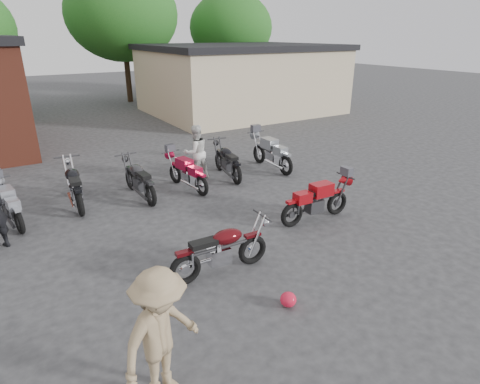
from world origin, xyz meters
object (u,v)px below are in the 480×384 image
sportbike (317,199)px  row_bike_2 (74,183)px  row_bike_5 (227,159)px  row_bike_4 (187,171)px  row_bike_3 (139,177)px  person_tan (161,336)px  person_light (196,152)px  row_bike_6 (271,151)px  helmet (288,299)px  vintage_motorcycle (222,247)px  row_bike_1 (9,203)px

sportbike → row_bike_2: bearing=141.4°
row_bike_5 → row_bike_2: bearing=96.1°
row_bike_4 → row_bike_5: 1.60m
row_bike_3 → person_tan: bearing=161.1°
person_light → row_bike_6: 2.66m
person_light → row_bike_6: (2.61, -0.45, -0.24)m
person_tan → row_bike_2: person_tan is taller
sportbike → row_bike_6: row_bike_6 is taller
sportbike → helmet: (-2.70, -2.34, -0.44)m
vintage_motorcycle → row_bike_2: bearing=111.0°
row_bike_1 → row_bike_3: bearing=-99.1°
person_light → row_bike_3: (-2.07, -0.58, -0.28)m
sportbike → row_bike_2: 6.42m
sportbike → row_bike_5: size_ratio=0.96×
row_bike_5 → helmet: bearing=167.2°
helmet → row_bike_1: size_ratio=0.15×
row_bike_2 → row_bike_3: 1.70m
sportbike → row_bike_4: (-1.82, 3.66, -0.02)m
row_bike_4 → row_bike_1: bearing=79.7°
sportbike → row_bike_4: bearing=118.2°
row_bike_1 → row_bike_4: row_bike_4 is taller
sportbike → person_tan: bearing=-148.7°
row_bike_5 → sportbike: bearing=-167.9°
helmet → row_bike_6: row_bike_6 is taller
sportbike → row_bike_5: 3.99m
vintage_motorcycle → sportbike: 3.28m
helmet → person_light: person_light is taller
row_bike_2 → helmet: bearing=-157.9°
vintage_motorcycle → row_bike_1: vintage_motorcycle is taller
row_bike_3 → row_bike_4: (1.42, -0.11, -0.04)m
vintage_motorcycle → row_bike_6: (4.60, 4.76, 0.04)m
row_bike_4 → vintage_motorcycle: bearing=154.3°
sportbike → row_bike_3: row_bike_3 is taller
row_bike_3 → person_light: bearing=-77.1°
person_light → row_bike_2: (-3.72, -0.20, -0.24)m
vintage_motorcycle → row_bike_3: 4.63m
row_bike_1 → row_bike_6: 7.91m
vintage_motorcycle → row_bike_6: size_ratio=0.93×
vintage_motorcycle → person_light: 5.58m
vintage_motorcycle → row_bike_1: (-3.31, 4.61, -0.04)m
vintage_motorcycle → person_tan: 2.90m
row_bike_5 → row_bike_4: bearing=110.0°
vintage_motorcycle → helmet: (0.46, -1.49, -0.45)m
row_bike_1 → row_bike_6: size_ratio=0.87×
sportbike → row_bike_3: 4.97m
helmet → row_bike_1: (-3.77, 6.09, 0.41)m
person_tan → vintage_motorcycle: bearing=22.2°
row_bike_3 → row_bike_4: 1.43m
sportbike → helmet: bearing=-137.4°
vintage_motorcycle → person_tan: size_ratio=1.07×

